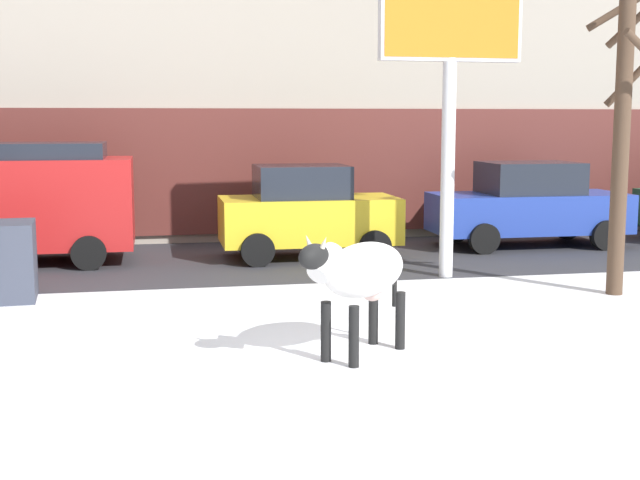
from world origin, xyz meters
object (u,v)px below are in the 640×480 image
at_px(cow_holstein, 361,272).
at_px(pedestrian_by_cars, 218,201).
at_px(car_blue_sedan, 529,205).
at_px(car_yellow_hatchback, 307,212).
at_px(car_red_van, 11,200).
at_px(bare_tree_far_back, 623,129).
at_px(billboard, 451,27).

distance_m(cow_holstein, pedestrian_by_cars, 10.37).
height_order(cow_holstein, car_blue_sedan, car_blue_sedan).
distance_m(car_blue_sedan, pedestrian_by_cars, 7.01).
distance_m(cow_holstein, car_yellow_hatchback, 7.27).
distance_m(cow_holstein, car_blue_sedan, 9.77).
xyz_separation_m(car_yellow_hatchback, car_blue_sedan, (5.04, 0.66, -0.02)).
bearing_deg(car_yellow_hatchback, car_red_van, 176.21).
bearing_deg(cow_holstein, car_yellow_hatchback, 84.36).
distance_m(car_red_van, car_yellow_hatchback, 5.69).
bearing_deg(bare_tree_far_back, car_yellow_hatchback, 132.79).
bearing_deg(car_red_van, billboard, -20.79).
height_order(car_red_van, bare_tree_far_back, bare_tree_far_back).
relative_size(cow_holstein, car_red_van, 0.37).
xyz_separation_m(billboard, pedestrian_by_cars, (-3.54, 5.65, -3.43)).
height_order(billboard, car_blue_sedan, billboard).
bearing_deg(pedestrian_by_cars, cow_holstein, -85.52).
height_order(cow_holstein, pedestrian_by_cars, pedestrian_by_cars).
bearing_deg(car_red_van, bare_tree_far_back, -26.39).
relative_size(car_blue_sedan, pedestrian_by_cars, 2.43).
xyz_separation_m(billboard, car_red_van, (-7.69, 2.92, -3.07)).
height_order(cow_holstein, car_yellow_hatchback, car_yellow_hatchback).
bearing_deg(bare_tree_far_back, billboard, 137.63).
distance_m(car_red_van, car_blue_sedan, 10.72).
relative_size(billboard, car_blue_sedan, 1.32).
relative_size(billboard, pedestrian_by_cars, 3.21).
height_order(car_yellow_hatchback, car_blue_sedan, car_yellow_hatchback).
bearing_deg(billboard, car_red_van, 159.21).
distance_m(pedestrian_by_cars, bare_tree_far_back, 9.66).
bearing_deg(car_blue_sedan, car_yellow_hatchback, -172.60).
height_order(billboard, bare_tree_far_back, billboard).
distance_m(billboard, bare_tree_far_back, 3.37).
distance_m(cow_holstein, car_red_van, 9.09).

